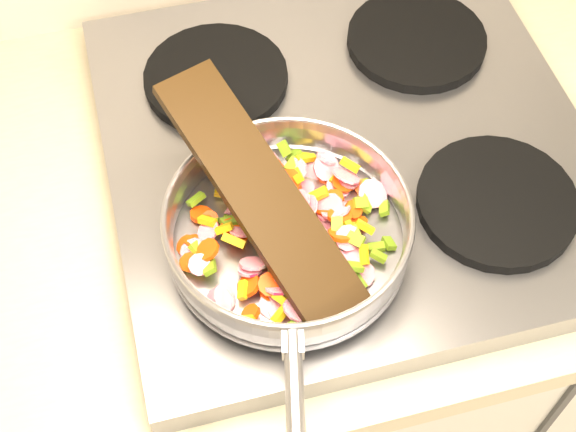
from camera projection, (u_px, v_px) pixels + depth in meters
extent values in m
cube|color=#939399|center=(347.00, 150.00, 1.02)|extent=(0.60, 0.60, 0.04)
cylinder|color=black|center=(266.00, 253.00, 0.90)|extent=(0.19, 0.19, 0.02)
cylinder|color=black|center=(497.00, 202.00, 0.94)|extent=(0.19, 0.19, 0.02)
cylinder|color=black|center=(216.00, 78.00, 1.06)|extent=(0.19, 0.19, 0.02)
cylinder|color=black|center=(417.00, 40.00, 1.10)|extent=(0.19, 0.19, 0.02)
cylinder|color=#9E9EA5|center=(288.00, 241.00, 0.90)|extent=(0.27, 0.27, 0.01)
torus|color=#9E9EA5|center=(288.00, 226.00, 0.88)|extent=(0.31, 0.31, 0.05)
torus|color=#9E9EA5|center=(288.00, 214.00, 0.86)|extent=(0.27, 0.27, 0.01)
cylinder|color=#9E9EA5|center=(296.00, 426.00, 0.73)|extent=(0.06, 0.19, 0.02)
cube|color=#9E9EA5|center=(293.00, 342.00, 0.78)|extent=(0.03, 0.03, 0.02)
cylinder|color=#E01549|center=(282.00, 270.00, 0.86)|extent=(0.03, 0.03, 0.03)
cube|color=#689319|center=(210.00, 224.00, 0.90)|extent=(0.02, 0.02, 0.01)
cylinder|color=#E01549|center=(294.00, 171.00, 0.93)|extent=(0.04, 0.05, 0.03)
cylinder|color=#E01549|center=(276.00, 232.00, 0.89)|extent=(0.03, 0.03, 0.02)
cylinder|color=#E01549|center=(239.00, 182.00, 0.93)|extent=(0.05, 0.05, 0.02)
cube|color=#689319|center=(229.00, 222.00, 0.89)|extent=(0.02, 0.02, 0.01)
cylinder|color=#E01549|center=(312.00, 254.00, 0.87)|extent=(0.04, 0.04, 0.01)
cube|color=gold|center=(223.00, 181.00, 0.91)|extent=(0.02, 0.02, 0.01)
cylinder|color=#F53F09|center=(190.00, 262.00, 0.86)|extent=(0.03, 0.03, 0.02)
cylinder|color=#F53F09|center=(271.00, 291.00, 0.86)|extent=(0.03, 0.03, 0.02)
cube|color=gold|center=(245.00, 321.00, 0.83)|extent=(0.02, 0.02, 0.02)
cube|color=#689319|center=(198.00, 250.00, 0.87)|extent=(0.02, 0.02, 0.02)
cube|color=#689319|center=(337.00, 226.00, 0.88)|extent=(0.02, 0.02, 0.01)
cube|color=gold|center=(207.00, 221.00, 0.89)|extent=(0.02, 0.02, 0.02)
cube|color=gold|center=(350.00, 165.00, 0.93)|extent=(0.02, 0.02, 0.01)
cylinder|color=#F53F09|center=(276.00, 204.00, 0.92)|extent=(0.03, 0.03, 0.01)
cylinder|color=#E01549|center=(321.00, 240.00, 0.89)|extent=(0.04, 0.04, 0.03)
cylinder|color=#E01549|center=(192.00, 249.00, 0.87)|extent=(0.03, 0.03, 0.02)
cylinder|color=#E01549|center=(330.00, 208.00, 0.90)|extent=(0.04, 0.05, 0.03)
cube|color=gold|center=(267.00, 243.00, 0.88)|extent=(0.02, 0.03, 0.01)
cube|color=#689319|center=(293.00, 328.00, 0.82)|extent=(0.02, 0.02, 0.02)
cube|color=gold|center=(297.00, 175.00, 0.92)|extent=(0.01, 0.02, 0.02)
cube|color=gold|center=(220.00, 173.00, 0.92)|extent=(0.02, 0.02, 0.02)
cylinder|color=#F53F09|center=(270.00, 284.00, 0.84)|extent=(0.03, 0.03, 0.01)
cube|color=#689319|center=(366.00, 203.00, 0.91)|extent=(0.02, 0.03, 0.01)
cylinder|color=#E01549|center=(208.00, 230.00, 0.89)|extent=(0.03, 0.03, 0.02)
cylinder|color=#F53F09|center=(226.00, 183.00, 0.94)|extent=(0.02, 0.02, 0.01)
cylinder|color=#E01549|center=(326.00, 158.00, 0.94)|extent=(0.03, 0.03, 0.02)
cube|color=#689319|center=(384.00, 208.00, 0.91)|extent=(0.02, 0.02, 0.02)
cylinder|color=#E01549|center=(314.00, 262.00, 0.87)|extent=(0.03, 0.03, 0.01)
cylinder|color=#F53F09|center=(295.00, 276.00, 0.85)|extent=(0.04, 0.03, 0.02)
cylinder|color=#E01549|center=(257.00, 208.00, 0.89)|extent=(0.03, 0.03, 0.02)
cylinder|color=#F53F09|center=(340.00, 235.00, 0.87)|extent=(0.04, 0.04, 0.02)
cube|color=gold|center=(300.00, 219.00, 0.90)|extent=(0.02, 0.02, 0.02)
cylinder|color=#E01549|center=(204.00, 260.00, 0.88)|extent=(0.03, 0.03, 0.01)
cylinder|color=#F53F09|center=(290.00, 180.00, 0.92)|extent=(0.03, 0.03, 0.03)
cube|color=#689319|center=(357.00, 281.00, 0.86)|extent=(0.02, 0.03, 0.02)
cylinder|color=#F53F09|center=(327.00, 207.00, 0.91)|extent=(0.03, 0.04, 0.02)
cylinder|color=#E01549|center=(331.00, 291.00, 0.84)|extent=(0.03, 0.03, 0.02)
cylinder|color=#E01549|center=(328.00, 226.00, 0.91)|extent=(0.03, 0.03, 0.03)
cube|color=gold|center=(193.00, 266.00, 0.87)|extent=(0.03, 0.02, 0.02)
cylinder|color=#F53F09|center=(186.00, 245.00, 0.89)|extent=(0.03, 0.03, 0.02)
cube|color=#689319|center=(354.00, 230.00, 0.89)|extent=(0.02, 0.02, 0.01)
cylinder|color=#E01549|center=(328.00, 244.00, 0.88)|extent=(0.04, 0.04, 0.01)
cylinder|color=#F53F09|center=(246.00, 182.00, 0.92)|extent=(0.03, 0.03, 0.02)
cube|color=#689319|center=(280.00, 239.00, 0.88)|extent=(0.02, 0.02, 0.01)
cube|color=gold|center=(294.00, 196.00, 0.90)|extent=(0.02, 0.02, 0.01)
cylinder|color=#E01549|center=(326.00, 168.00, 0.93)|extent=(0.04, 0.03, 0.03)
cylinder|color=#F53F09|center=(304.00, 222.00, 0.89)|extent=(0.04, 0.04, 0.01)
cube|color=#689319|center=(268.00, 238.00, 0.89)|extent=(0.03, 0.02, 0.01)
cylinder|color=#F53F09|center=(239.00, 182.00, 0.93)|extent=(0.03, 0.03, 0.02)
cube|color=gold|center=(256.00, 223.00, 0.89)|extent=(0.02, 0.01, 0.02)
cube|color=gold|center=(350.00, 231.00, 0.88)|extent=(0.01, 0.02, 0.02)
cube|color=#689319|center=(319.00, 316.00, 0.83)|extent=(0.01, 0.03, 0.02)
cube|color=#689319|center=(271.00, 278.00, 0.86)|extent=(0.03, 0.03, 0.02)
cylinder|color=#F53F09|center=(251.00, 313.00, 0.84)|extent=(0.03, 0.03, 0.02)
cylinder|color=#E01549|center=(306.00, 207.00, 0.90)|extent=(0.03, 0.04, 0.03)
cylinder|color=#E01549|center=(339.00, 187.00, 0.93)|extent=(0.03, 0.03, 0.01)
cylinder|color=#F53F09|center=(299.00, 218.00, 0.90)|extent=(0.03, 0.03, 0.02)
cube|color=gold|center=(226.00, 193.00, 0.92)|extent=(0.03, 0.02, 0.01)
cylinder|color=#F53F09|center=(354.00, 209.00, 0.90)|extent=(0.03, 0.03, 0.02)
cube|color=gold|center=(265.00, 230.00, 0.88)|extent=(0.03, 0.01, 0.01)
cube|color=#689319|center=(338.00, 236.00, 0.88)|extent=(0.02, 0.02, 0.02)
cylinder|color=#F53F09|center=(290.00, 261.00, 0.87)|extent=(0.03, 0.03, 0.01)
cube|color=#689319|center=(284.00, 149.00, 0.94)|extent=(0.02, 0.02, 0.02)
cube|color=gold|center=(306.00, 158.00, 0.94)|extent=(0.03, 0.01, 0.02)
cylinder|color=#E01549|center=(234.00, 177.00, 0.93)|extent=(0.04, 0.04, 0.01)
cylinder|color=#E01549|center=(296.00, 239.00, 0.89)|extent=(0.04, 0.04, 0.02)
cube|color=#689319|center=(339.00, 267.00, 0.86)|extent=(0.02, 0.02, 0.01)
cube|color=#689319|center=(378.00, 256.00, 0.87)|extent=(0.02, 0.02, 0.01)
cylinder|color=#E01549|center=(253.00, 264.00, 0.86)|extent=(0.04, 0.04, 0.03)
cube|color=#689319|center=(259.00, 233.00, 0.89)|extent=(0.02, 0.02, 0.01)
cylinder|color=#E01549|center=(224.00, 297.00, 0.84)|extent=(0.03, 0.04, 0.03)
cube|color=gold|center=(328.00, 295.00, 0.83)|extent=(0.02, 0.03, 0.01)
cylinder|color=#E01549|center=(296.00, 310.00, 0.83)|extent=(0.03, 0.04, 0.02)
cylinder|color=#E01549|center=(333.00, 257.00, 0.87)|extent=(0.04, 0.04, 0.01)
cylinder|color=#F53F09|center=(271.00, 164.00, 0.95)|extent=(0.03, 0.03, 0.01)
cylinder|color=#F53F09|center=(343.00, 182.00, 0.93)|extent=(0.03, 0.03, 0.01)
cylinder|color=#E01549|center=(199.00, 265.00, 0.86)|extent=(0.03, 0.03, 0.02)
cylinder|color=#E01549|center=(275.00, 305.00, 0.85)|extent=(0.04, 0.03, 0.01)
cube|color=gold|center=(364.00, 255.00, 0.86)|extent=(0.01, 0.02, 0.02)
cylinder|color=#F53F09|center=(318.00, 282.00, 0.85)|extent=(0.04, 0.03, 0.02)
cylinder|color=#F53F09|center=(249.00, 285.00, 0.85)|extent=(0.03, 0.03, 0.02)
cube|color=#689319|center=(293.00, 164.00, 0.94)|extent=(0.02, 0.02, 0.01)
cube|color=#689319|center=(299.00, 317.00, 0.84)|extent=(0.02, 0.02, 0.02)
cylinder|color=#F53F09|center=(340.00, 216.00, 0.89)|extent=(0.03, 0.03, 0.02)
cube|color=#689319|center=(354.00, 239.00, 0.87)|extent=(0.03, 0.03, 0.01)
cylinder|color=#E01549|center=(360.00, 273.00, 0.86)|extent=(0.05, 0.04, 0.02)
cylinder|color=#E01549|center=(289.00, 279.00, 0.84)|extent=(0.04, 0.04, 0.02)
cube|color=#689319|center=(361.00, 203.00, 0.90)|extent=(0.02, 0.01, 0.02)
cube|color=gold|center=(280.00, 315.00, 0.83)|extent=(0.02, 0.02, 0.01)
cube|color=gold|center=(315.00, 231.00, 0.88)|extent=(0.02, 0.02, 0.02)
cylinder|color=#F53F09|center=(320.00, 249.00, 0.88)|extent=(0.03, 0.03, 0.02)
cylinder|color=#F53F09|center=(276.00, 206.00, 0.90)|extent=(0.03, 0.03, 0.02)
cylinder|color=#E01549|center=(279.00, 286.00, 0.85)|extent=(0.04, 0.04, 0.02)
cylinder|color=#F53F09|center=(201.00, 214.00, 0.91)|extent=(0.04, 0.04, 0.01)
cylinder|color=#F53F09|center=(231.00, 229.00, 0.89)|extent=(0.03, 0.02, 0.02)
cylinder|color=#E01549|center=(354.00, 254.00, 0.87)|extent=(0.03, 0.03, 0.02)
cylinder|color=#E01549|center=(297.00, 203.00, 0.90)|extent=(0.04, 0.05, 0.03)
cube|color=#689319|center=(259.00, 157.00, 0.93)|extent=(0.02, 0.02, 0.02)
cylinder|color=#E01549|center=(373.00, 194.00, 0.92)|extent=(0.04, 0.04, 0.02)
cube|color=gold|center=(323.00, 325.00, 0.83)|extent=(0.02, 0.02, 0.01)
cylinder|color=#F53F09|center=(363.00, 188.00, 0.93)|extent=(0.02, 0.02, 0.02)
cylinder|color=#E01549|center=(317.00, 267.00, 0.85)|extent=(0.04, 0.04, 0.01)
cylinder|color=#F53F09|center=(358.00, 223.00, 0.90)|extent=(0.03, 0.03, 0.02)
cylinder|color=#F53F09|center=(283.00, 183.00, 0.93)|extent=(0.03, 0.03, 0.01)
cylinder|color=#F53F09|center=(274.00, 172.00, 0.94)|extent=(0.04, 0.04, 0.02)
cube|color=#689319|center=(196.00, 199.00, 0.91)|extent=(0.02, 0.02, 0.01)
cube|color=gold|center=(224.00, 228.00, 0.88)|extent=(0.02, 0.01, 0.02)
cube|color=#689319|center=(353.00, 267.00, 0.85)|extent=(0.02, 0.02, 0.02)
cylinder|color=#E01549|center=(346.00, 176.00, 0.93)|extent=(0.04, 0.04, 0.03)
cylinder|color=#E01549|center=(349.00, 181.00, 0.93)|extent=(0.03, 0.03, 0.01)
cube|color=gold|center=(318.00, 195.00, 0.91)|extent=(0.02, 0.01, 0.02)
cylinder|color=#F53F09|center=(323.00, 256.00, 0.87)|extent=(0.03, 0.03, 0.02)
cube|color=gold|center=(337.00, 178.00, 0.94)|extent=(0.02, 0.02, 0.01)
cylinder|color=#F53F09|center=(210.00, 219.00, 0.91)|extent=(0.02, 0.02, 0.01)
cube|color=#689319|center=(296.00, 275.00, 0.86)|extent=(0.02, 0.02, 0.01)
cylinder|color=#F53F09|center=(341.00, 284.00, 0.86)|extent=(0.04, 0.04, 0.02)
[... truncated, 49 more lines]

